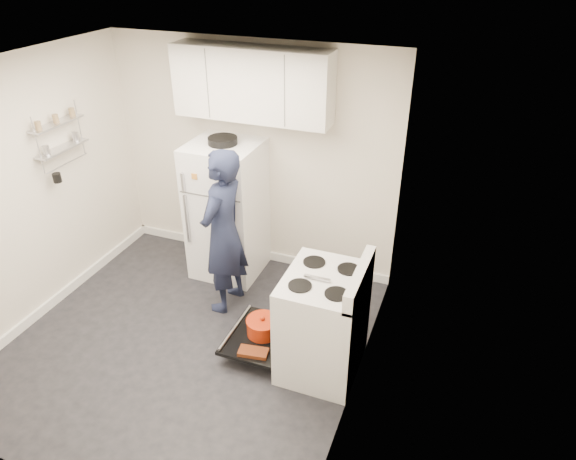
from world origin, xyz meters
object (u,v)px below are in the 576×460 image
at_px(electric_range, 322,324).
at_px(open_oven_door, 261,331).
at_px(person, 223,232).
at_px(refrigerator, 227,210).

distance_m(electric_range, open_oven_door, 0.64).
height_order(electric_range, person, person).
xyz_separation_m(open_oven_door, person, (-0.59, 0.49, 0.66)).
height_order(open_oven_door, refrigerator, refrigerator).
relative_size(open_oven_door, refrigerator, 0.45).
relative_size(electric_range, refrigerator, 0.69).
xyz_separation_m(open_oven_door, refrigerator, (-0.85, 1.09, 0.57)).
xyz_separation_m(electric_range, person, (-1.17, 0.51, 0.38)).
relative_size(electric_range, person, 0.65).
bearing_deg(refrigerator, person, -66.27).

